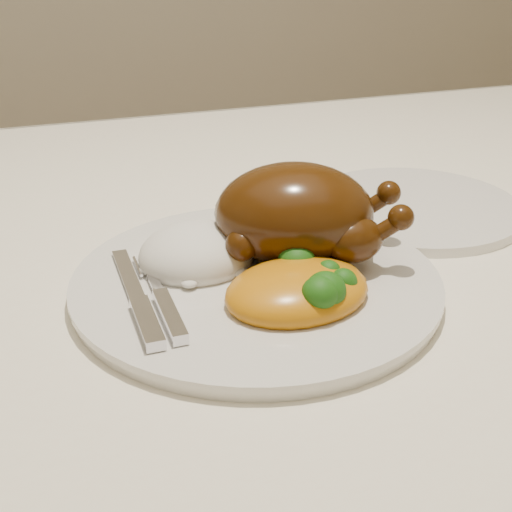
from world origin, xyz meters
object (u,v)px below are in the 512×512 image
object	(u,v)px
dining_table	(145,354)
roast_chicken	(299,214)
dinner_plate	(256,284)
side_plate	(413,207)

from	to	relation	value
dining_table	roast_chicken	world-z (taller)	roast_chicken
dinner_plate	roast_chicken	distance (m)	0.07
dining_table	side_plate	world-z (taller)	side_plate
dining_table	side_plate	bearing A→B (deg)	4.99
dinner_plate	side_plate	world-z (taller)	dinner_plate
side_plate	roast_chicken	bearing A→B (deg)	-152.07
dinner_plate	side_plate	distance (m)	0.25
dining_table	dinner_plate	world-z (taller)	dinner_plate
side_plate	dining_table	bearing A→B (deg)	-175.01
dining_table	roast_chicken	xyz separation A→B (m)	(0.14, -0.06, 0.16)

